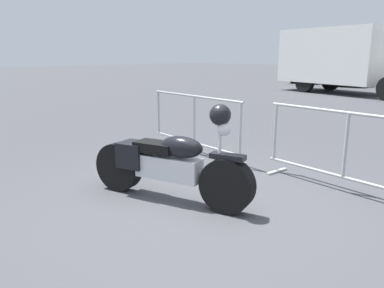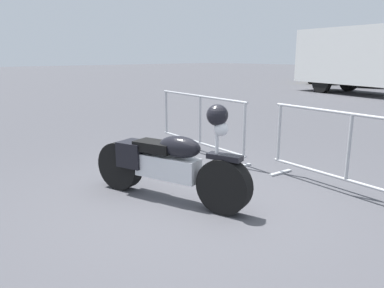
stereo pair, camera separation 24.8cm
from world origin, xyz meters
TOP-DOWN VIEW (x-y plane):
  - ground_plane at (0.00, 0.00)m, footprint 120.00×120.00m
  - motorcycle at (-0.38, -0.07)m, footprint 2.15×0.81m
  - crowd_barrier_near at (-1.76, 1.75)m, footprint 2.38×0.65m
  - crowd_barrier_far at (1.00, 1.75)m, footprint 2.38×0.65m
  - box_truck at (-4.35, 14.40)m, footprint 8.00×3.79m
  - parked_car_yellow at (-9.32, 20.15)m, footprint 2.04×4.14m
  - parked_car_black at (-6.41, 19.82)m, footprint 2.17×4.39m

SIDE VIEW (x-z plane):
  - ground_plane at x=0.00m, z-range 0.00..0.00m
  - motorcycle at x=-0.38m, z-range -0.15..1.09m
  - crowd_barrier_near at x=-1.76m, z-range 0.02..1.09m
  - crowd_barrier_far at x=1.00m, z-range 0.02..1.09m
  - parked_car_yellow at x=-9.32m, z-range 0.01..1.36m
  - parked_car_black at x=-6.41m, z-range 0.01..1.45m
  - box_truck at x=-4.35m, z-range 0.15..3.13m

